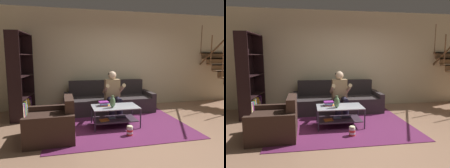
# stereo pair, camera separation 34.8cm
# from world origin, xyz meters

# --- Properties ---
(ground) EXTENTS (16.80, 16.80, 0.00)m
(ground) POSITION_xyz_m (0.00, 0.00, 0.00)
(ground) COLOR #9A7259
(back_partition) EXTENTS (8.40, 0.12, 2.90)m
(back_partition) POSITION_xyz_m (0.00, 2.46, 1.45)
(back_partition) COLOR beige
(back_partition) RESTS_ON ground
(couch) EXTENTS (2.45, 0.91, 0.85)m
(couch) POSITION_xyz_m (-0.47, 1.82, 0.28)
(couch) COLOR #30292A
(couch) RESTS_ON ground
(person_seated_center) EXTENTS (0.50, 0.58, 1.16)m
(person_seated_center) POSITION_xyz_m (-0.47, 1.28, 0.63)
(person_seated_center) COLOR #201E2F
(person_seated_center) RESTS_ON ground
(coffee_table) EXTENTS (1.01, 0.60, 0.45)m
(coffee_table) POSITION_xyz_m (-0.60, 0.56, 0.30)
(coffee_table) COLOR #B1B3BD
(coffee_table) RESTS_ON ground
(area_rug) EXTENTS (3.05, 3.20, 0.01)m
(area_rug) POSITION_xyz_m (-0.53, 1.06, 0.01)
(area_rug) COLOR #5F214A
(area_rug) RESTS_ON ground
(vase) EXTENTS (0.12, 0.12, 0.26)m
(vase) POSITION_xyz_m (-0.68, 0.46, 0.57)
(vase) COLOR #567C50
(vase) RESTS_ON coffee_table
(book_stack) EXTENTS (0.23, 0.19, 0.09)m
(book_stack) POSITION_xyz_m (-0.82, 0.66, 0.50)
(book_stack) COLOR gold
(book_stack) RESTS_ON coffee_table
(bookshelf) EXTENTS (0.42, 1.13, 2.12)m
(bookshelf) POSITION_xyz_m (-2.75, 1.73, 0.76)
(bookshelf) COLOR black
(bookshelf) RESTS_ON ground
(armchair) EXTENTS (0.87, 0.94, 0.78)m
(armchair) POSITION_xyz_m (-1.91, 0.16, 0.27)
(armchair) COLOR #38251D
(armchair) RESTS_ON ground
(popcorn_tub) EXTENTS (0.12, 0.12, 0.21)m
(popcorn_tub) POSITION_xyz_m (-0.45, -0.04, 0.10)
(popcorn_tub) COLOR red
(popcorn_tub) RESTS_ON ground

